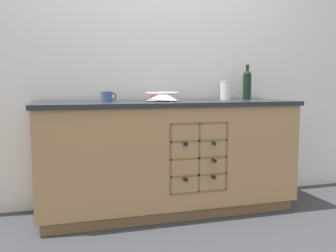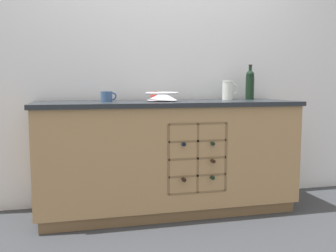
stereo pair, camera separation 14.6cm
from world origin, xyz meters
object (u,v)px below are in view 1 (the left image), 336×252
(white_pitcher, at_px, (226,90))
(standing_wine_bottle, at_px, (247,84))
(fruit_bowl, at_px, (162,96))
(ceramic_mug, at_px, (107,97))

(white_pitcher, height_order, standing_wine_bottle, standing_wine_bottle)
(fruit_bowl, xyz_separation_m, ceramic_mug, (-0.43, 0.06, -0.01))
(white_pitcher, distance_m, ceramic_mug, 1.07)
(white_pitcher, distance_m, standing_wine_bottle, 0.23)
(white_pitcher, xyz_separation_m, ceramic_mug, (-1.06, -0.10, -0.05))
(fruit_bowl, bearing_deg, white_pitcher, 13.66)
(standing_wine_bottle, bearing_deg, ceramic_mug, -174.20)
(ceramic_mug, bearing_deg, fruit_bowl, -7.43)
(fruit_bowl, xyz_separation_m, white_pitcher, (0.63, 0.15, 0.04))
(ceramic_mug, height_order, standing_wine_bottle, standing_wine_bottle)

